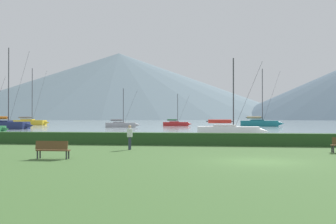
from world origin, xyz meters
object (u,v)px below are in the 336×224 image
sailboat_slip_1 (5,125)px  person_standing_walker (130,135)px  sailboat_slip_0 (121,124)px  sailboat_slip_5 (260,123)px  sailboat_slip_6 (30,122)px  sailboat_slip_2 (176,124)px  sailboat_slip_4 (229,130)px  park_bench_under_tree (53,149)px

sailboat_slip_1 → person_standing_walker: (30.98, -39.29, 0.18)m
sailboat_slip_0 → sailboat_slip_1: size_ratio=0.56×
sailboat_slip_5 → sailboat_slip_6: (-55.62, 5.03, 0.00)m
sailboat_slip_1 → sailboat_slip_6: (-10.48, 30.13, -0.01)m
sailboat_slip_5 → sailboat_slip_6: size_ratio=0.89×
sailboat_slip_2 → sailboat_slip_5: 18.65m
sailboat_slip_2 → sailboat_slip_4: 47.35m
sailboat_slip_0 → sailboat_slip_5: (28.22, 11.15, 0.21)m
sailboat_slip_0 → sailboat_slip_2: sailboat_slip_0 is taller
sailboat_slip_0 → sailboat_slip_1: 21.93m
sailboat_slip_4 → park_bench_under_tree: size_ratio=5.04×
sailboat_slip_1 → sailboat_slip_2: 37.46m
sailboat_slip_0 → person_standing_walker: 55.07m
sailboat_slip_0 → park_bench_under_tree: size_ratio=4.49×
sailboat_slip_4 → sailboat_slip_5: bearing=81.6°
sailboat_slip_6 → sailboat_slip_2: bearing=-7.8°
sailboat_slip_6 → sailboat_slip_0: bearing=-32.7°
sailboat_slip_5 → park_bench_under_tree: sailboat_slip_5 is taller
sailboat_slip_5 → park_bench_under_tree: bearing=-99.4°
sailboat_slip_4 → park_bench_under_tree: sailboat_slip_4 is taller
sailboat_slip_1 → sailboat_slip_4: 42.58m
sailboat_slip_0 → sailboat_slip_2: (9.62, 12.48, -0.03)m
park_bench_under_tree → person_standing_walker: size_ratio=1.05×
sailboat_slip_1 → sailboat_slip_6: bearing=110.1°
park_bench_under_tree → person_standing_walker: bearing=66.4°
sailboat_slip_1 → person_standing_walker: sailboat_slip_1 is taller
sailboat_slip_6 → park_bench_under_tree: (38.78, -75.67, -0.25)m
sailboat_slip_1 → park_bench_under_tree: bearing=-57.2°
sailboat_slip_4 → sailboat_slip_6: bearing=135.1°
sailboat_slip_4 → sailboat_slip_6: size_ratio=0.62×
sailboat_slip_2 → park_bench_under_tree: 72.00m
sailboat_slip_5 → sailboat_slip_6: sailboat_slip_6 is taller
sailboat_slip_1 → sailboat_slip_5: bearing=30.0°
sailboat_slip_1 → park_bench_under_tree: 53.62m
sailboat_slip_2 → sailboat_slip_1: bearing=-145.4°
sailboat_slip_0 → sailboat_slip_1: sailboat_slip_1 is taller
sailboat_slip_5 → person_standing_walker: (-14.16, -64.39, 0.19)m
sailboat_slip_4 → sailboat_slip_5: sailboat_slip_5 is taller
sailboat_slip_2 → sailboat_slip_4: bearing=-86.5°
sailboat_slip_4 → park_bench_under_tree: bearing=-109.2°
sailboat_slip_4 → person_standing_walker: size_ratio=5.31×
sailboat_slip_0 → sailboat_slip_1: bearing=-150.9°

